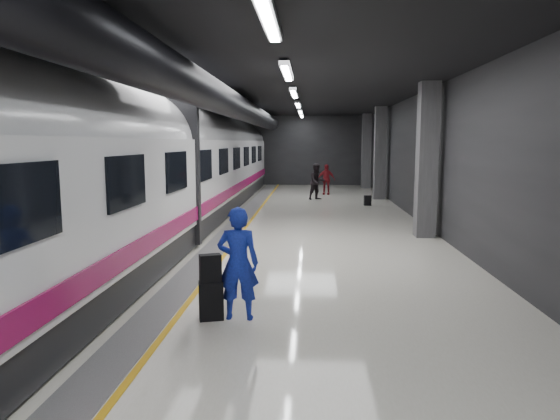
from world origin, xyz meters
name	(u,v)px	position (x,y,z in m)	size (l,w,h in m)	color
ground	(266,249)	(0.00, 0.00, 0.00)	(40.00, 40.00, 0.00)	silver
platform_hall	(258,114)	(-0.29, 0.96, 3.54)	(10.02, 40.02, 4.51)	black
train	(142,170)	(-3.25, 0.00, 2.07)	(3.05, 38.00, 4.05)	black
traveler_main	(238,263)	(0.04, -5.27, 0.90)	(0.65, 0.43, 1.79)	#1A2FC7
suitcase_main	(211,301)	(-0.38, -5.33, 0.31)	(0.37, 0.24, 0.61)	black
shoulder_bag	(210,268)	(-0.38, -5.33, 0.83)	(0.33, 0.18, 0.44)	black
traveler_far_a	(317,182)	(1.48, 11.45, 0.88)	(0.85, 0.67, 1.76)	black
traveler_far_b	(326,179)	(2.00, 13.97, 0.81)	(0.95, 0.39, 1.61)	maroon
suitcase_far	(368,200)	(3.70, 9.30, 0.22)	(0.31, 0.20, 0.45)	black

